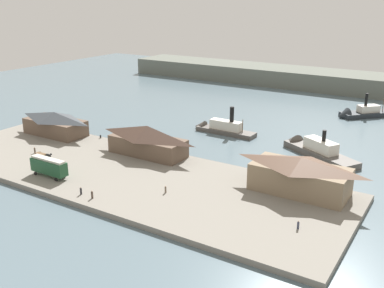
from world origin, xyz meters
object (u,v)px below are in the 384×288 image
Objects in this scene: mooring_post_west at (122,142)px; ferry_near_quay at (220,128)px; ferry_shed_east_terminal at (300,175)px; ferry_outer_harbor at (361,113)px; street_tram at (49,166)px; ferry_departing_north at (313,149)px; pedestrian_near_east_shed at (35,150)px; mooring_post_center_east at (101,137)px; ferry_shed_central_terminal at (55,123)px; pedestrian_at_waters_edge at (81,191)px; pedestrian_walking_east at (166,190)px; pedestrian_near_cart at (92,195)px; pedestrian_walking_west at (298,225)px; mooring_post_east at (258,171)px; horse_cart at (43,155)px; ferry_shed_customs_shed at (148,140)px.

mooring_post_west is 0.04× the size of ferry_near_quay.
ferry_shed_east_terminal reaches higher than ferry_outer_harbor.
street_tram is 0.40× the size of ferry_departing_north.
pedestrian_near_east_shed is 20.17m from mooring_post_center_east.
street_tram is at bearing -132.28° from ferry_departing_north.
ferry_shed_central_terminal reaches higher than pedestrian_at_waters_edge.
pedestrian_near_cart is at bearing -137.64° from pedestrian_walking_east.
mooring_post_west is (-18.87, 31.64, -0.36)m from pedestrian_near_cart.
pedestrian_at_waters_edge is at bearing -166.97° from pedestrian_walking_west.
mooring_post_east is (57.12, 18.82, -0.31)m from pedestrian_near_east_shed.
street_tram is 18.81m from pedestrian_near_east_shed.
pedestrian_at_waters_edge is 3.43m from pedestrian_near_cart.
pedestrian_at_waters_edge is at bearing -91.74° from ferry_near_quay.
mooring_post_east is at bearing -47.52° from ferry_near_quay.
ferry_near_quay is at bearing 55.85° from pedestrian_near_east_shed.
pedestrian_near_east_shed is 111.65m from ferry_outer_harbor.
mooring_post_center_east is at bearing 17.64° from ferry_shed_central_terminal.
horse_cart is 72.70m from ferry_departing_north.
ferry_outer_harbor is (51.27, 71.27, -0.37)m from mooring_post_west.
mooring_post_east is at bearing -0.52° from mooring_post_center_east.
mooring_post_center_east is (-27.37, 31.91, -0.36)m from pedestrian_near_cart.
ferry_shed_east_terminal is 12.66× the size of pedestrian_walking_west.
mooring_post_east is at bearing -96.83° from ferry_outer_harbor.
ferry_departing_north reaches higher than pedestrian_walking_west.
pedestrian_near_east_shed is 1.86× the size of mooring_post_center_east.
pedestrian_walking_east is (11.50, 10.49, -0.07)m from pedestrian_near_cart.
pedestrian_walking_west is (69.31, -0.68, -0.17)m from horse_cart.
ferry_shed_customs_shed reaches higher than pedestrian_near_east_shed.
ferry_near_quay is at bearing 81.05° from ferry_shed_customs_shed.
ferry_departing_north is (18.38, 44.49, -0.44)m from pedestrian_walking_east.
mooring_post_west is 0.05× the size of ferry_outer_harbor.
pedestrian_walking_east is (28.46, 7.02, -1.90)m from street_tram.
ferry_outer_harbor is at bearing 83.17° from mooring_post_east.
ferry_near_quay is (1.80, 59.09, -0.47)m from pedestrian_at_waters_edge.
ferry_shed_east_terminal reaches higher than pedestrian_near_cart.
mooring_post_center_east is at bearing 130.62° from pedestrian_near_cart.
pedestrian_near_cart is at bearing -76.81° from ferry_shed_customs_shed.
pedestrian_walking_west is at bearing -1.63° from pedestrian_near_east_shed.
ferry_shed_customs_shed is 27.53m from horse_cart.
ferry_outer_harbor is at bearing 70.77° from pedestrian_at_waters_edge.
mooring_post_center_east is at bearing 162.65° from pedestrian_walking_west.
ferry_departing_north is at bearing 33.85° from pedestrian_near_east_shed.
pedestrian_near_east_shed is at bearing 159.23° from pedestrian_near_cart.
horse_cart is 3.65× the size of pedestrian_walking_west.
pedestrian_walking_east is 1.80× the size of mooring_post_east.
ferry_shed_customs_shed is 25.36m from pedestrian_walking_east.
mooring_post_center_east is at bearing 87.86° from horse_cart.
ferry_departing_north reaches higher than street_tram.
mooring_post_east is 37.73m from ferry_near_quay.
mooring_post_west is at bearing -121.97° from ferry_near_quay.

